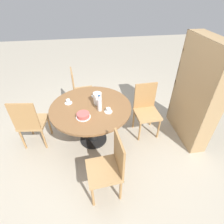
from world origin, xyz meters
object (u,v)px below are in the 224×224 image
object	(u,v)px
chair_c	(146,109)
water_bottle	(100,104)
cake_main	(83,116)
chair_b	(109,167)
chair_d	(80,90)
chair_a	(31,122)
cup_a	(68,102)
cup_c	(95,95)
bookshelf	(194,95)
cup_b	(108,110)
coffee_pot	(97,98)

from	to	relation	value
chair_c	water_bottle	xyz separation A→B (m)	(0.24, -0.85, 0.36)
water_bottle	cake_main	size ratio (longest dim) A/B	1.27
chair_b	water_bottle	world-z (taller)	water_bottle
chair_d	water_bottle	distance (m)	1.20
chair_a	cup_a	size ratio (longest dim) A/B	7.80
chair_d	water_bottle	bearing A→B (deg)	-170.46
chair_c	cup_c	world-z (taller)	chair_c
water_bottle	cup_c	distance (m)	0.43
water_bottle	cup_a	bearing A→B (deg)	-118.84
chair_a	bookshelf	bearing A→B (deg)	-175.43
chair_c	water_bottle	bearing A→B (deg)	-167.09
cup_b	cup_c	bearing A→B (deg)	-160.59
cup_c	cup_a	bearing A→B (deg)	-71.27
chair_c	cup_b	size ratio (longest dim) A/B	7.80
cake_main	cup_c	bearing A→B (deg)	159.24
chair_c	water_bottle	world-z (taller)	water_bottle
bookshelf	chair_b	bearing A→B (deg)	120.50
bookshelf	cup_a	size ratio (longest dim) A/B	14.28
chair_b	water_bottle	size ratio (longest dim) A/B	3.49
chair_b	cup_b	world-z (taller)	chair_b
chair_d	chair_a	bearing A→B (deg)	132.02
chair_b	coffee_pot	distance (m)	1.11
bookshelf	cake_main	bearing A→B (deg)	96.08
coffee_pot	cup_c	bearing A→B (deg)	-172.72
bookshelf	cake_main	world-z (taller)	bookshelf
bookshelf	cake_main	distance (m)	1.84
chair_d	cup_c	world-z (taller)	chair_d
chair_a	cup_c	distance (m)	1.15
chair_c	cup_b	bearing A→B (deg)	-160.39
chair_b	cup_a	xyz separation A→B (m)	(-1.13, -0.51, 0.27)
chair_b	chair_c	bearing A→B (deg)	137.74
chair_a	chair_d	xyz separation A→B (m)	(-0.92, 0.81, 0.00)
bookshelf	cup_c	size ratio (longest dim) A/B	14.28
chair_c	bookshelf	size ratio (longest dim) A/B	0.55
coffee_pot	cup_c	world-z (taller)	coffee_pot
cup_b	bookshelf	bearing A→B (deg)	94.60
chair_d	cup_b	xyz separation A→B (m)	(1.16, 0.44, 0.27)
chair_a	cup_a	distance (m)	0.70
cake_main	cup_a	size ratio (longest dim) A/B	1.75
chair_b	coffee_pot	bearing A→B (deg)	176.76
chair_a	bookshelf	distance (m)	2.73
chair_a	bookshelf	world-z (taller)	bookshelf
cup_c	cup_b	bearing A→B (deg)	19.41
chair_b	cup_c	bearing A→B (deg)	177.72
chair_b	bookshelf	world-z (taller)	bookshelf
bookshelf	chair_a	bearing A→B (deg)	87.39
chair_a	cup_c	size ratio (longest dim) A/B	7.80
water_bottle	cake_main	xyz separation A→B (m)	(0.14, -0.26, -0.08)
cake_main	cup_b	distance (m)	0.39
chair_d	bookshelf	size ratio (longest dim) A/B	0.55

